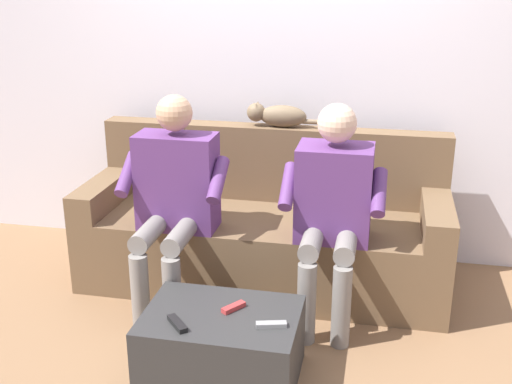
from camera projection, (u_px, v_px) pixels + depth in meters
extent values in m
plane|color=#846042|center=(238.00, 339.00, 3.40)|extent=(8.00, 8.00, 0.00)
cube|color=silver|center=(280.00, 73.00, 4.13)|extent=(5.03, 0.06, 2.45)
cube|color=brown|center=(260.00, 254.00, 3.87)|extent=(1.86, 0.63, 0.45)
cube|color=brown|center=(272.00, 196.00, 4.15)|extent=(2.20, 0.16, 0.93)
cube|color=brown|center=(434.00, 256.00, 3.65)|extent=(0.17, 0.63, 0.62)
cube|color=brown|center=(103.00, 228.00, 4.04)|extent=(0.17, 0.63, 0.62)
cube|color=#2D2D2D|center=(222.00, 346.00, 3.03)|extent=(0.73, 0.52, 0.35)
cube|color=#5B3370|center=(334.00, 193.00, 3.47)|extent=(0.41, 0.29, 0.53)
sphere|color=beige|center=(337.00, 123.00, 3.34)|extent=(0.21, 0.21, 0.21)
cylinder|color=gray|center=(346.00, 243.00, 3.35)|extent=(0.11, 0.37, 0.11)
cylinder|color=gray|center=(312.00, 240.00, 3.39)|extent=(0.11, 0.37, 0.11)
cylinder|color=gray|center=(341.00, 307.00, 3.27)|extent=(0.10, 0.10, 0.45)
cylinder|color=gray|center=(306.00, 303.00, 3.31)|extent=(0.10, 0.10, 0.45)
cylinder|color=#5B3370|center=(379.00, 192.00, 3.33)|extent=(0.08, 0.27, 0.22)
cylinder|color=#5B3370|center=(288.00, 186.00, 3.43)|extent=(0.08, 0.27, 0.22)
cube|color=#5B3370|center=(177.00, 182.00, 3.61)|extent=(0.45, 0.23, 0.55)
sphere|color=tan|center=(174.00, 113.00, 3.48)|extent=(0.20, 0.20, 0.20)
cylinder|color=gray|center=(183.00, 233.00, 3.47)|extent=(0.11, 0.42, 0.11)
cylinder|color=gray|center=(151.00, 231.00, 3.51)|extent=(0.11, 0.42, 0.11)
cylinder|color=gray|center=(172.00, 297.00, 3.37)|extent=(0.10, 0.10, 0.45)
cylinder|color=gray|center=(140.00, 294.00, 3.41)|extent=(0.10, 0.10, 0.45)
cylinder|color=#5B3370|center=(218.00, 180.00, 3.47)|extent=(0.08, 0.27, 0.22)
cylinder|color=#5B3370|center=(128.00, 174.00, 3.57)|extent=(0.08, 0.27, 0.22)
ellipsoid|color=#756047|center=(283.00, 116.00, 3.96)|extent=(0.30, 0.12, 0.14)
sphere|color=#756047|center=(256.00, 112.00, 3.99)|extent=(0.12, 0.12, 0.12)
cone|color=#756047|center=(258.00, 104.00, 4.00)|extent=(0.04, 0.04, 0.03)
cone|color=#756047|center=(256.00, 106.00, 3.95)|extent=(0.04, 0.04, 0.03)
cylinder|color=#756047|center=(316.00, 122.00, 3.93)|extent=(0.18, 0.03, 0.03)
cube|color=black|center=(177.00, 323.00, 2.87)|extent=(0.13, 0.14, 0.02)
cube|color=gray|center=(271.00, 325.00, 2.86)|extent=(0.14, 0.07, 0.02)
cube|color=#B73333|center=(234.00, 307.00, 3.01)|extent=(0.10, 0.12, 0.02)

